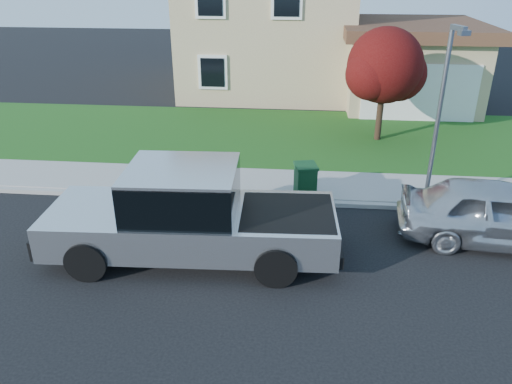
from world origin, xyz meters
TOP-DOWN VIEW (x-y plane):
  - ground at (0.00, 0.00)m, footprint 80.00×80.00m
  - curb at (1.00, 2.90)m, footprint 40.00×0.20m
  - sidewalk at (1.00, 4.00)m, footprint 40.00×2.00m
  - lawn at (1.00, 8.50)m, footprint 40.00×7.00m
  - house at (1.31, 16.38)m, footprint 14.00×11.30m
  - pickup_truck at (-0.53, 0.05)m, footprint 6.61×2.58m
  - woman at (-0.24, 1.47)m, footprint 0.75×0.64m
  - sedan at (6.50, 1.33)m, footprint 4.67×2.24m
  - ornamental_tree at (4.67, 8.43)m, footprint 2.92×2.63m
  - trash_bin at (1.99, 3.10)m, footprint 0.71×0.78m
  - street_lamp at (5.19, 2.70)m, footprint 0.34×0.63m

SIDE VIEW (x-z plane):
  - ground at x=0.00m, z-range 0.00..0.00m
  - lawn at x=1.00m, z-range 0.00..0.10m
  - curb at x=1.00m, z-range 0.00..0.12m
  - sidewalk at x=1.00m, z-range 0.00..0.15m
  - trash_bin at x=1.99m, z-range 0.16..1.11m
  - sedan at x=6.50m, z-range 0.00..1.54m
  - woman at x=-0.24m, z-range -0.05..1.88m
  - pickup_truck at x=-0.53m, z-range -0.07..2.07m
  - ornamental_tree at x=4.67m, z-range 0.66..4.66m
  - street_lamp at x=5.19m, z-range 0.34..5.14m
  - house at x=1.31m, z-range -0.26..6.59m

